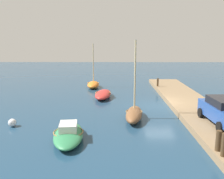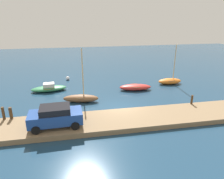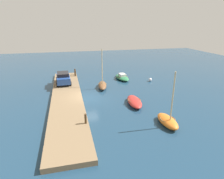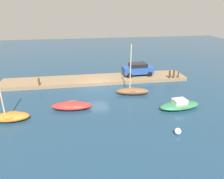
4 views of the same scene
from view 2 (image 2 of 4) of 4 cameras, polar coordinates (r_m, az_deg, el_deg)
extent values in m
plane|color=navy|center=(20.13, 2.32, -5.52)|extent=(84.00, 84.00, 0.00)
cube|color=#846B4C|center=(17.86, 4.13, -8.29)|extent=(23.99, 3.64, 0.43)
ellipsoid|color=#B72D28|center=(25.28, 6.44, 0.65)|extent=(3.97, 1.88, 0.70)
torus|color=olive|center=(25.22, 6.46, 1.06)|extent=(1.70, 1.70, 0.07)
ellipsoid|color=orange|center=(28.36, 15.65, 2.22)|extent=(3.12, 1.38, 0.74)
torus|color=olive|center=(28.30, 15.69, 2.61)|extent=(1.43, 1.43, 0.07)
cylinder|color=#C6B284|center=(27.92, 16.93, 7.18)|extent=(0.12, 0.12, 4.58)
ellipsoid|color=brown|center=(21.91, -8.59, -2.44)|extent=(3.82, 1.68, 0.78)
torus|color=olive|center=(21.83, -8.62, -1.92)|extent=(1.37, 1.37, 0.07)
cylinder|color=#C6B284|center=(20.99, -8.11, 4.49)|extent=(0.12, 0.12, 5.01)
ellipsoid|color=#2D7A4C|center=(25.92, -17.02, 0.25)|extent=(4.27, 2.10, 0.60)
torus|color=olive|center=(25.86, -17.06, 0.59)|extent=(1.91, 1.91, 0.07)
cube|color=silver|center=(25.78, -17.03, 1.15)|extent=(1.36, 1.10, 0.50)
cylinder|color=#47331E|center=(19.39, -27.83, -5.81)|extent=(0.23, 0.23, 1.10)
cylinder|color=#47331E|center=(19.24, -26.18, -5.88)|extent=(0.26, 0.26, 1.01)
cylinder|color=#47331E|center=(21.52, 21.20, -2.61)|extent=(0.21, 0.21, 0.91)
cube|color=#234793|center=(16.68, -15.28, -7.40)|extent=(4.13, 2.01, 0.86)
cube|color=black|center=(16.39, -15.49, -5.32)|extent=(2.33, 1.71, 0.48)
cylinder|color=black|center=(17.67, -10.45, -6.96)|extent=(0.65, 0.25, 0.64)
cylinder|color=black|center=(16.04, -10.09, -9.89)|extent=(0.65, 0.25, 0.64)
cylinder|color=black|center=(17.84, -19.65, -7.59)|extent=(0.65, 0.25, 0.64)
cylinder|color=black|center=(16.23, -20.30, -10.55)|extent=(0.65, 0.25, 0.64)
sphere|color=silver|center=(29.66, -12.13, 3.07)|extent=(0.53, 0.53, 0.53)
camera|label=1|loc=(27.43, -47.85, 7.22)|focal=39.53mm
camera|label=3|loc=(30.59, 50.87, 13.58)|focal=30.61mm
camera|label=4|loc=(41.55, -2.10, 20.81)|focal=33.25mm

